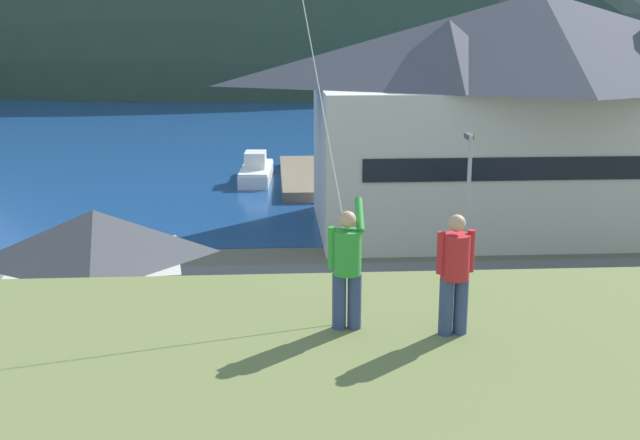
% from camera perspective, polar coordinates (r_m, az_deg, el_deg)
% --- Properties ---
extents(ground_plane, '(600.00, 600.00, 0.00)m').
position_cam_1_polar(ground_plane, '(22.89, 3.97, -14.73)').
color(ground_plane, '#66604C').
extents(parking_lot_pad, '(40.00, 20.00, 0.10)m').
position_cam_1_polar(parking_lot_pad, '(27.31, 2.61, -9.55)').
color(parking_lot_pad, slate).
rests_on(parking_lot_pad, ground).
extents(bay_water, '(360.00, 84.00, 0.03)m').
position_cam_1_polar(bay_water, '(80.63, -1.56, 6.46)').
color(bay_water, navy).
rests_on(bay_water, ground).
extents(far_hill_east_peak, '(111.65, 61.86, 76.15)m').
position_cam_1_polar(far_hill_east_peak, '(138.21, -4.23, 9.73)').
color(far_hill_east_peak, '#334733').
rests_on(far_hill_east_peak, ground).
extents(far_hill_center_saddle, '(101.48, 52.19, 57.97)m').
position_cam_1_polar(far_hill_center_saddle, '(143.07, 6.47, 9.84)').
color(far_hill_center_saddle, '#2D3D33').
rests_on(far_hill_center_saddle, ground).
extents(harbor_lodge, '(24.14, 11.67, 12.41)m').
position_cam_1_polar(harbor_lodge, '(43.54, 15.20, 7.96)').
color(harbor_lodge, beige).
rests_on(harbor_lodge, ground).
extents(storage_shed_near_lot, '(6.09, 5.57, 5.40)m').
position_cam_1_polar(storage_shed_near_lot, '(25.89, -15.61, -4.92)').
color(storage_shed_near_lot, beige).
rests_on(storage_shed_near_lot, ground).
extents(wharf_dock, '(3.20, 13.23, 0.70)m').
position_cam_1_polar(wharf_dock, '(55.12, -1.14, 3.11)').
color(wharf_dock, '#70604C').
rests_on(wharf_dock, ground).
extents(moored_boat_wharfside, '(2.40, 6.38, 2.16)m').
position_cam_1_polar(moored_boat_wharfside, '(55.36, -4.61, 3.51)').
color(moored_boat_wharfside, silver).
rests_on(moored_boat_wharfside, ground).
extents(moored_boat_outer_mooring, '(2.92, 7.17, 2.16)m').
position_cam_1_polar(moored_boat_outer_mooring, '(52.75, 2.75, 3.00)').
color(moored_boat_outer_mooring, '#23564C').
rests_on(moored_boat_outer_mooring, ground).
extents(parked_car_mid_row_center, '(4.34, 2.33, 1.82)m').
position_cam_1_polar(parked_car_mid_row_center, '(30.58, 20.50, -5.77)').
color(parked_car_mid_row_center, navy).
rests_on(parked_car_mid_row_center, parking_lot_pad).
extents(parked_car_corner_spot, '(4.29, 2.23, 1.82)m').
position_cam_1_polar(parked_car_corner_spot, '(28.46, 6.68, -6.41)').
color(parked_car_corner_spot, '#9EA3A8').
rests_on(parked_car_corner_spot, parking_lot_pad).
extents(parked_car_back_row_right, '(4.26, 2.17, 1.82)m').
position_cam_1_polar(parked_car_back_row_right, '(23.69, 7.28, -10.86)').
color(parked_car_back_row_right, '#236633').
rests_on(parked_car_back_row_right, parking_lot_pad).
extents(parking_light_pole, '(0.24, 0.78, 6.56)m').
position_cam_1_polar(parking_light_pole, '(32.17, 10.55, 1.18)').
color(parking_light_pole, '#ADADB2').
rests_on(parking_light_pole, parking_lot_pad).
extents(person_kite_flyer, '(0.53, 0.65, 1.86)m').
position_cam_1_polar(person_kite_flyer, '(11.26, 1.95, -3.25)').
color(person_kite_flyer, '#384770').
rests_on(person_kite_flyer, grassy_hill_foreground).
extents(person_companion, '(0.55, 0.40, 1.74)m').
position_cam_1_polar(person_companion, '(11.21, 9.67, -3.61)').
color(person_companion, '#384770').
rests_on(person_companion, grassy_hill_foreground).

